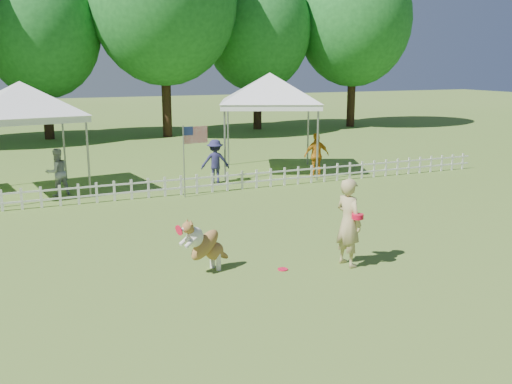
% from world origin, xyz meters
% --- Properties ---
extents(ground, '(120.00, 120.00, 0.00)m').
position_xyz_m(ground, '(0.00, 0.00, 0.00)').
color(ground, '#466E22').
rests_on(ground, ground).
extents(picket_fence, '(22.00, 0.08, 0.60)m').
position_xyz_m(picket_fence, '(0.00, 7.00, 0.30)').
color(picket_fence, white).
rests_on(picket_fence, ground).
extents(handler, '(0.52, 0.70, 1.76)m').
position_xyz_m(handler, '(1.06, -0.30, 0.88)').
color(handler, tan).
rests_on(handler, ground).
extents(dog, '(1.11, 0.67, 1.08)m').
position_xyz_m(dog, '(-1.63, 0.47, 0.54)').
color(dog, brown).
rests_on(dog, ground).
extents(frisbee_on_turf, '(0.24, 0.24, 0.02)m').
position_xyz_m(frisbee_on_turf, '(-0.23, -0.03, 0.01)').
color(frisbee_on_turf, red).
rests_on(frisbee_on_turf, ground).
extents(canopy_tent_left, '(3.65, 3.65, 3.33)m').
position_xyz_m(canopy_tent_left, '(-4.50, 9.10, 1.66)').
color(canopy_tent_left, white).
rests_on(canopy_tent_left, ground).
extents(canopy_tent_right, '(4.45, 4.45, 3.52)m').
position_xyz_m(canopy_tent_right, '(3.78, 9.35, 1.76)').
color(canopy_tent_right, white).
rests_on(canopy_tent_right, ground).
extents(flag_pole, '(0.83, 0.18, 2.15)m').
position_xyz_m(flag_pole, '(-0.23, 6.67, 1.08)').
color(flag_pole, gray).
rests_on(flag_pole, ground).
extents(spectator_a, '(0.84, 0.75, 1.43)m').
position_xyz_m(spectator_a, '(-3.69, 8.41, 0.72)').
color(spectator_a, '#A0A0A5').
rests_on(spectator_a, ground).
extents(spectator_b, '(1.04, 0.75, 1.46)m').
position_xyz_m(spectator_b, '(1.31, 8.30, 0.73)').
color(spectator_b, '#25244E').
rests_on(spectator_b, ground).
extents(spectator_c, '(0.95, 0.47, 1.56)m').
position_xyz_m(spectator_c, '(4.90, 7.83, 0.78)').
color(spectator_c, orange).
rests_on(spectator_c, ground).
extents(tree_center_left, '(6.00, 6.00, 9.80)m').
position_xyz_m(tree_center_left, '(-3.00, 22.50, 4.90)').
color(tree_center_left, '#19571E').
rests_on(tree_center_left, ground).
extents(tree_center_right, '(7.60, 7.60, 12.60)m').
position_xyz_m(tree_center_right, '(3.00, 21.00, 6.30)').
color(tree_center_right, '#19571E').
rests_on(tree_center_right, ground).
extents(tree_right, '(6.20, 6.20, 10.40)m').
position_xyz_m(tree_right, '(9.00, 22.50, 5.20)').
color(tree_right, '#19571E').
rests_on(tree_right, ground).
extents(tree_far_right, '(7.00, 7.00, 11.40)m').
position_xyz_m(tree_far_right, '(15.00, 21.50, 5.70)').
color(tree_far_right, '#19571E').
rests_on(tree_far_right, ground).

